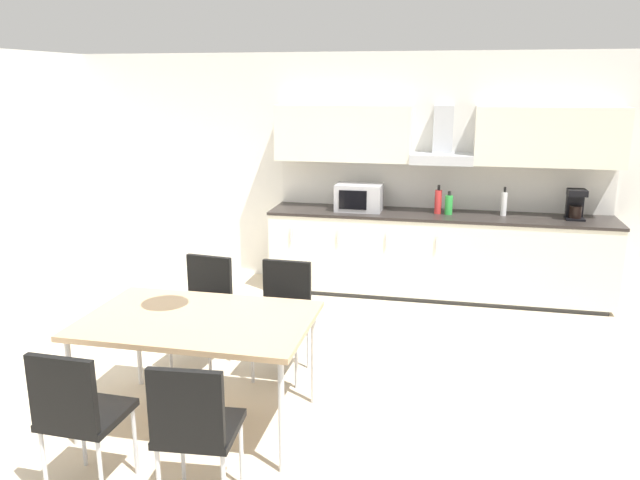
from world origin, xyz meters
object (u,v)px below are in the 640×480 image
at_px(coffee_maker, 575,204).
at_px(bottle_white, 504,203).
at_px(bottle_red, 438,201).
at_px(chair_near_right, 194,423).
at_px(microwave, 359,197).
at_px(chair_near_left, 77,408).
at_px(pendant_lamp, 190,175).
at_px(bottle_green, 449,204).
at_px(chair_far_right, 284,307).
at_px(dining_table, 198,324).
at_px(chair_far_left, 204,301).

height_order(coffee_maker, bottle_white, coffee_maker).
xyz_separation_m(bottle_red, chair_near_right, (-1.07, -3.79, -0.48)).
height_order(microwave, chair_near_left, microwave).
bearing_deg(pendant_lamp, microwave, 78.64).
relative_size(bottle_red, chair_near_right, 0.34).
bearing_deg(chair_near_right, pendant_lamp, 111.33).
relative_size(bottle_green, chair_far_right, 0.28).
relative_size(microwave, dining_table, 0.33).
distance_m(bottle_white, dining_table, 3.63).
height_order(bottle_red, bottle_white, bottle_red).
bearing_deg(bottle_green, chair_far_left, -131.66).
relative_size(coffee_maker, dining_table, 0.21).
distance_m(microwave, bottle_red, 0.82).
bearing_deg(bottle_white, chair_far_right, -129.30).
xyz_separation_m(coffee_maker, chair_near_right, (-2.40, -3.80, -0.50)).
height_order(bottle_white, chair_far_left, bottle_white).
xyz_separation_m(coffee_maker, dining_table, (-2.74, -2.95, -0.33)).
distance_m(bottle_red, bottle_green, 0.11).
bearing_deg(bottle_white, chair_near_right, -114.32).
xyz_separation_m(dining_table, chair_near_left, (-0.33, -0.85, -0.17)).
distance_m(chair_far_left, pendant_lamp, 1.45).
relative_size(microwave, pendant_lamp, 1.50).
bearing_deg(pendant_lamp, bottle_green, 62.52).
bearing_deg(dining_table, chair_near_left, -111.10).
bearing_deg(chair_near_left, microwave, 76.35).
distance_m(chair_near_right, pendant_lamp, 1.45).
height_order(bottle_green, chair_far_left, bottle_green).
bearing_deg(bottle_green, bottle_red, 169.31).
height_order(microwave, chair_far_right, microwave).
height_order(chair_near_left, pendant_lamp, pendant_lamp).
relative_size(bottle_red, chair_far_right, 0.34).
bearing_deg(chair_far_right, chair_far_left, -179.95).
bearing_deg(coffee_maker, chair_far_left, -145.55).
bearing_deg(microwave, coffee_maker, 0.70).
bearing_deg(pendant_lamp, bottle_red, 64.38).
relative_size(bottle_white, chair_near_left, 0.34).
relative_size(microwave, bottle_green, 2.00).
height_order(bottle_red, pendant_lamp, pendant_lamp).
distance_m(microwave, dining_table, 3.00).
relative_size(dining_table, chair_near_right, 1.67).
relative_size(bottle_white, dining_table, 0.20).
bearing_deg(pendant_lamp, dining_table, 26.57).
relative_size(chair_far_left, chair_near_right, 1.00).
relative_size(microwave, bottle_red, 1.62).
bearing_deg(bottle_red, chair_far_right, -117.39).
distance_m(bottle_white, chair_near_right, 4.22).
relative_size(coffee_maker, chair_far_left, 0.34).
distance_m(coffee_maker, bottle_white, 0.68).
bearing_deg(chair_far_right, chair_near_left, -111.09).
bearing_deg(dining_table, bottle_white, 55.24).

